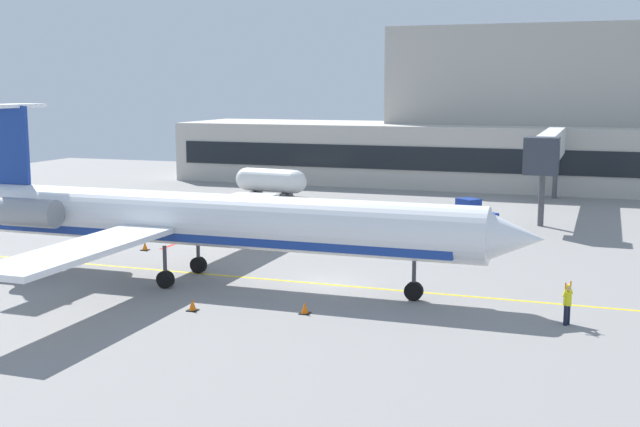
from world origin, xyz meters
The scene contains 11 objects.
ground centered at (0.00, 0.00, -0.05)m, with size 120.00×120.00×0.11m.
terminal_building centered at (5.41, 47.65, 6.41)m, with size 66.21×14.17×16.42m.
jet_bridge_west centered at (9.15, 29.21, 5.26)m, with size 2.40×20.10×6.64m.
regional_jet centered at (-6.57, -1.39, 3.31)m, with size 34.66×25.64×9.22m.
baggage_tug centered at (-7.39, 12.67, 0.97)m, with size 4.48×2.82×2.11m.
pushback_tractor centered at (4.38, 21.24, 0.92)m, with size 3.26×3.50×2.03m.
fuel_tank centered at (-16.29, 31.60, 1.43)m, with size 7.35×2.82×2.55m.
marshaller centered at (12.26, -3.11, 0.97)m, with size 0.44×0.78×1.91m.
safety_cone_bravo centered at (0.99, -5.27, 0.25)m, with size 0.47×0.47×0.55m.
safety_cone_charlie centered at (-13.58, 4.90, 0.25)m, with size 0.47×0.47×0.55m.
safety_cone_delta centered at (-4.05, -6.53, 0.25)m, with size 0.47×0.47×0.55m.
Camera 1 is at (13.53, -38.60, 10.16)m, focal length 45.57 mm.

